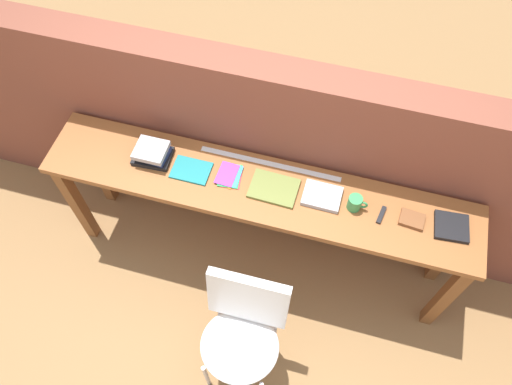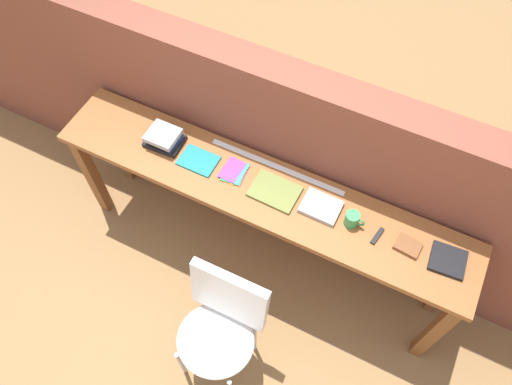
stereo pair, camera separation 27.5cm
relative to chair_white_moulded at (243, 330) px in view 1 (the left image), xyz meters
name	(u,v)px [view 1 (the left image)]	position (x,y,z in m)	size (l,w,h in m)	color
ground_plane	(246,292)	(-0.10, 0.40, -0.53)	(40.00, 40.00, 0.00)	olive
brick_wall_back	(273,155)	(-0.10, 1.04, 0.21)	(6.00, 0.20, 1.47)	brown
sideboard	(258,200)	(-0.10, 0.70, 0.21)	(2.50, 0.44, 0.88)	brown
chair_white_moulded	(243,330)	(0.00, 0.00, 0.00)	(0.45, 0.46, 0.89)	white
book_stack_leftmost	(152,153)	(-0.74, 0.73, 0.40)	(0.22, 0.18, 0.10)	black
magazine_cycling	(191,170)	(-0.50, 0.70, 0.36)	(0.22, 0.16, 0.01)	#19757A
pamphlet_pile_colourful	(230,175)	(-0.28, 0.73, 0.36)	(0.15, 0.18, 0.01)	#E5334C
book_open_centre	(274,188)	(-0.02, 0.71, 0.36)	(0.27, 0.19, 0.02)	olive
book_grey_hardcover	(322,196)	(0.25, 0.73, 0.37)	(0.21, 0.16, 0.03)	#9E9EA3
mug	(355,203)	(0.43, 0.71, 0.40)	(0.11, 0.08, 0.09)	#338C4C
multitool_folded	(381,215)	(0.58, 0.70, 0.36)	(0.02, 0.11, 0.02)	black
leather_journal_brown	(412,219)	(0.75, 0.71, 0.37)	(0.13, 0.10, 0.02)	brown
book_repair_rightmost	(451,227)	(0.95, 0.73, 0.37)	(0.18, 0.17, 0.02)	black
ruler_metal_back_edge	(270,164)	(-0.08, 0.87, 0.35)	(0.83, 0.03, 0.00)	silver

